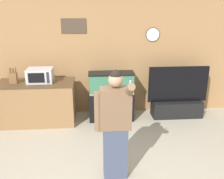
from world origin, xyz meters
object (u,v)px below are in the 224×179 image
at_px(microwave, 40,75).
at_px(knife_block, 13,78).
at_px(person_standing, 115,124).
at_px(counter_island, 38,103).
at_px(aquarium_on_stand, 111,96).
at_px(tv_on_stand, 177,102).

height_order(microwave, knife_block, knife_block).
bearing_deg(person_standing, counter_island, 127.68).
height_order(counter_island, aquarium_on_stand, aquarium_on_stand).
relative_size(microwave, knife_block, 1.59).
bearing_deg(tv_on_stand, knife_block, -177.28).
bearing_deg(tv_on_stand, counter_island, -177.94).
bearing_deg(person_standing, knife_block, 135.57).
xyz_separation_m(counter_island, aquarium_on_stand, (1.59, 0.08, 0.08)).
xyz_separation_m(knife_block, tv_on_stand, (3.53, 0.17, -0.71)).
bearing_deg(knife_block, microwave, 5.61).
bearing_deg(person_standing, microwave, 125.62).
bearing_deg(microwave, counter_island, 178.11).
height_order(knife_block, aquarium_on_stand, knife_block).
bearing_deg(tv_on_stand, microwave, -177.80).
bearing_deg(tv_on_stand, person_standing, -128.36).
distance_m(tv_on_stand, person_standing, 2.65).
height_order(counter_island, knife_block, knife_block).
bearing_deg(microwave, tv_on_stand, 2.20).
bearing_deg(counter_island, microwave, -1.89).
xyz_separation_m(aquarium_on_stand, person_standing, (-0.10, -2.01, 0.31)).
relative_size(microwave, tv_on_stand, 0.38).
bearing_deg(counter_island, aquarium_on_stand, 2.81).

